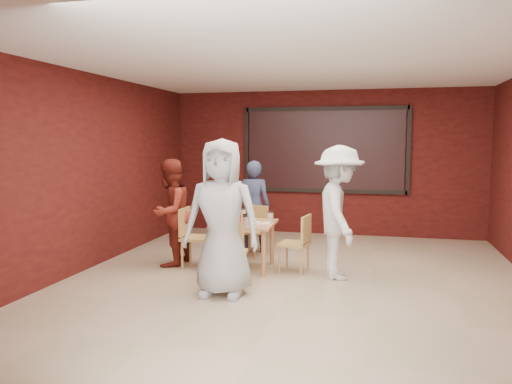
% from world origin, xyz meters
% --- Properties ---
extents(floor, '(7.00, 7.00, 0.00)m').
position_xyz_m(floor, '(0.00, 0.00, 0.00)').
color(floor, tan).
rests_on(floor, ground).
extents(window_blinds, '(3.00, 0.02, 1.50)m').
position_xyz_m(window_blinds, '(0.00, 3.45, 1.65)').
color(window_blinds, black).
extents(dining_table, '(0.89, 0.89, 0.83)m').
position_xyz_m(dining_table, '(-0.81, 0.51, 0.60)').
color(dining_table, '#BC764D').
rests_on(dining_table, floor).
extents(chair_front, '(0.45, 0.45, 0.84)m').
position_xyz_m(chair_front, '(-0.78, -0.34, 0.47)').
color(chair_front, '#BA8E48').
rests_on(chair_front, floor).
extents(chair_back, '(0.49, 0.49, 0.80)m').
position_xyz_m(chair_back, '(-0.88, 1.38, 0.45)').
color(chair_back, '#BA8E48').
rests_on(chair_back, floor).
extents(chair_left, '(0.43, 0.43, 0.86)m').
position_xyz_m(chair_left, '(-1.59, 0.46, 0.49)').
color(chair_left, '#BA8E48').
rests_on(chair_left, floor).
extents(chair_right, '(0.45, 0.45, 0.81)m').
position_xyz_m(chair_right, '(-0.03, 0.51, 0.46)').
color(chair_right, '#BA8E48').
rests_on(chair_right, floor).
extents(diner_front, '(0.92, 0.61, 1.86)m').
position_xyz_m(diner_front, '(-0.75, -0.71, 0.93)').
color(diner_front, '#ADADAD').
rests_on(diner_front, floor).
extents(diner_back, '(0.57, 0.39, 1.51)m').
position_xyz_m(diner_back, '(-0.96, 1.65, 0.76)').
color(diner_back, '#303655').
rests_on(diner_back, floor).
extents(diner_left, '(0.70, 0.84, 1.57)m').
position_xyz_m(diner_left, '(-1.94, 0.48, 0.79)').
color(diner_left, maroon).
rests_on(diner_left, floor).
extents(diner_right, '(0.92, 1.28, 1.78)m').
position_xyz_m(diner_right, '(0.53, 0.38, 0.89)').
color(diner_right, silver).
rests_on(diner_right, floor).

